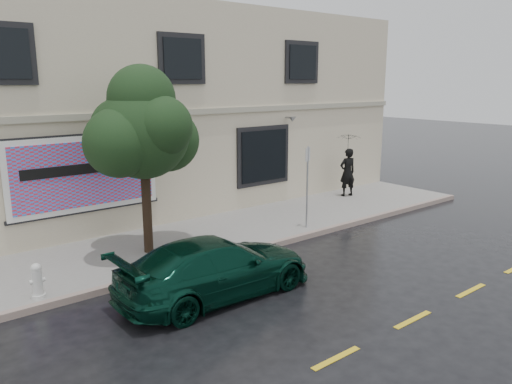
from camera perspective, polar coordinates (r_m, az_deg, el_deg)
ground at (r=12.57m, az=4.02°, el=-8.70°), size 90.00×90.00×0.00m
sidewalk at (r=14.94m, az=-4.49°, el=-4.88°), size 20.00×3.50×0.15m
curb at (r=13.61m, az=-0.29°, el=-6.63°), size 20.00×0.18×0.16m
road_marking at (r=10.50m, az=17.48°, el=-13.74°), size 19.00×0.12×0.01m
building at (r=19.31m, az=-14.47°, el=9.10°), size 20.00×8.12×7.00m
billboard at (r=14.52m, az=-18.93°, el=1.99°), size 4.30×0.16×2.20m
car at (r=10.85m, az=-4.59°, el=-8.59°), size 4.44×1.97×1.29m
pedestrian at (r=19.66m, az=10.41°, el=2.24°), size 0.77×0.60×1.86m
umbrella at (r=19.47m, az=10.57°, el=6.01°), size 1.07×1.07×0.74m
street_tree at (r=12.88m, az=-12.77°, el=6.56°), size 2.34×2.34×4.31m
fire_hydrant at (r=11.40m, az=-23.73°, el=-9.30°), size 0.31×0.29×0.75m
sign_pole at (r=15.08m, az=5.88°, el=1.47°), size 0.29×0.13×2.50m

